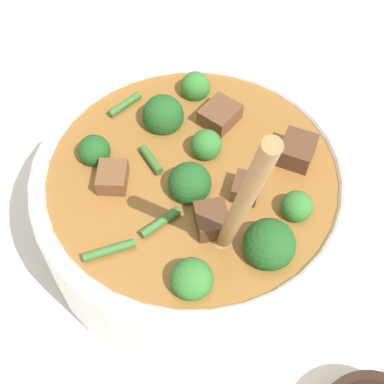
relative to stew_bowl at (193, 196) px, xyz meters
name	(u,v)px	position (x,y,z in m)	size (l,w,h in m)	color
ground_plane	(192,228)	(0.00, 0.00, -0.06)	(4.00, 4.00, 0.00)	silver
stew_bowl	(193,196)	(0.00, 0.00, 0.00)	(0.29, 0.29, 0.26)	white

